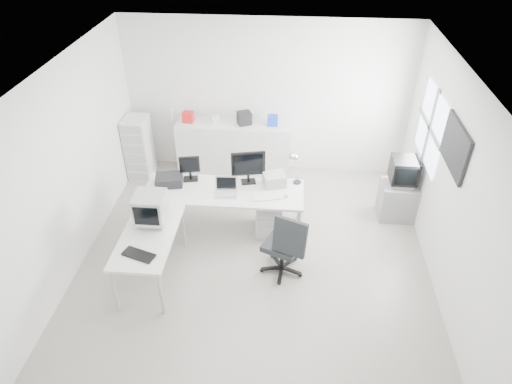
# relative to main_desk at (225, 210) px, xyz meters

# --- Properties ---
(floor) EXTENTS (5.00, 5.00, 0.01)m
(floor) POSITION_rel_main_desk_xyz_m (0.52, -0.56, -0.38)
(floor) COLOR beige
(floor) RESTS_ON ground
(ceiling) EXTENTS (5.00, 5.00, 0.01)m
(ceiling) POSITION_rel_main_desk_xyz_m (0.52, -0.56, 2.42)
(ceiling) COLOR white
(ceiling) RESTS_ON back_wall
(back_wall) EXTENTS (5.00, 0.02, 2.80)m
(back_wall) POSITION_rel_main_desk_xyz_m (0.52, 1.94, 1.02)
(back_wall) COLOR silver
(back_wall) RESTS_ON floor
(left_wall) EXTENTS (0.02, 5.00, 2.80)m
(left_wall) POSITION_rel_main_desk_xyz_m (-1.98, -0.56, 1.02)
(left_wall) COLOR silver
(left_wall) RESTS_ON floor
(right_wall) EXTENTS (0.02, 5.00, 2.80)m
(right_wall) POSITION_rel_main_desk_xyz_m (3.02, -0.56, 1.02)
(right_wall) COLOR silver
(right_wall) RESTS_ON floor
(window) EXTENTS (0.02, 1.20, 1.10)m
(window) POSITION_rel_main_desk_xyz_m (3.00, 0.64, 1.23)
(window) COLOR white
(window) RESTS_ON right_wall
(wall_picture) EXTENTS (0.04, 0.90, 0.60)m
(wall_picture) POSITION_rel_main_desk_xyz_m (2.99, -0.46, 1.52)
(wall_picture) COLOR black
(wall_picture) RESTS_ON right_wall
(main_desk) EXTENTS (2.40, 0.80, 0.75)m
(main_desk) POSITION_rel_main_desk_xyz_m (0.00, 0.00, 0.00)
(main_desk) COLOR silver
(main_desk) RESTS_ON floor
(side_desk) EXTENTS (0.70, 1.40, 0.75)m
(side_desk) POSITION_rel_main_desk_xyz_m (-0.85, -1.10, 0.00)
(side_desk) COLOR silver
(side_desk) RESTS_ON floor
(drawer_pedestal) EXTENTS (0.40, 0.50, 0.60)m
(drawer_pedestal) POSITION_rel_main_desk_xyz_m (0.70, 0.05, -0.08)
(drawer_pedestal) COLOR silver
(drawer_pedestal) RESTS_ON floor
(inkjet_printer) EXTENTS (0.45, 0.38, 0.14)m
(inkjet_printer) POSITION_rel_main_desk_xyz_m (-0.85, 0.10, 0.45)
(inkjet_printer) COLOR black
(inkjet_printer) RESTS_ON main_desk
(lcd_monitor_small) EXTENTS (0.34, 0.24, 0.39)m
(lcd_monitor_small) POSITION_rel_main_desk_xyz_m (-0.55, 0.25, 0.57)
(lcd_monitor_small) COLOR black
(lcd_monitor_small) RESTS_ON main_desk
(lcd_monitor_large) EXTENTS (0.55, 0.31, 0.53)m
(lcd_monitor_large) POSITION_rel_main_desk_xyz_m (0.35, 0.25, 0.64)
(lcd_monitor_large) COLOR black
(lcd_monitor_large) RESTS_ON main_desk
(laptop) EXTENTS (0.31, 0.32, 0.20)m
(laptop) POSITION_rel_main_desk_xyz_m (0.05, -0.10, 0.47)
(laptop) COLOR #B7B7BA
(laptop) RESTS_ON main_desk
(white_keyboard) EXTENTS (0.44, 0.22, 0.02)m
(white_keyboard) POSITION_rel_main_desk_xyz_m (0.65, -0.15, 0.38)
(white_keyboard) COLOR silver
(white_keyboard) RESTS_ON main_desk
(white_mouse) EXTENTS (0.07, 0.07, 0.07)m
(white_mouse) POSITION_rel_main_desk_xyz_m (0.95, -0.10, 0.41)
(white_mouse) COLOR silver
(white_mouse) RESTS_ON main_desk
(laser_printer) EXTENTS (0.39, 0.36, 0.18)m
(laser_printer) POSITION_rel_main_desk_xyz_m (0.75, 0.22, 0.47)
(laser_printer) COLOR #9D9D9D
(laser_printer) RESTS_ON main_desk
(desk_lamp) EXTENTS (0.17, 0.17, 0.48)m
(desk_lamp) POSITION_rel_main_desk_xyz_m (1.10, 0.30, 0.61)
(desk_lamp) COLOR silver
(desk_lamp) RESTS_ON main_desk
(crt_monitor) EXTENTS (0.36, 0.36, 0.41)m
(crt_monitor) POSITION_rel_main_desk_xyz_m (-0.85, -0.85, 0.58)
(crt_monitor) COLOR #B7B7BA
(crt_monitor) RESTS_ON side_desk
(black_keyboard) EXTENTS (0.45, 0.29, 0.03)m
(black_keyboard) POSITION_rel_main_desk_xyz_m (-0.85, -1.50, 0.39)
(black_keyboard) COLOR black
(black_keyboard) RESTS_ON side_desk
(office_chair) EXTENTS (0.81, 0.81, 1.07)m
(office_chair) POSITION_rel_main_desk_xyz_m (0.93, -0.84, 0.16)
(office_chair) COLOR #232628
(office_chair) RESTS_ON floor
(tv_cabinet) EXTENTS (0.57, 0.47, 0.62)m
(tv_cabinet) POSITION_rel_main_desk_xyz_m (2.74, 0.58, -0.06)
(tv_cabinet) COLOR gray
(tv_cabinet) RESTS_ON floor
(crt_tv) EXTENTS (0.50, 0.48, 0.45)m
(crt_tv) POSITION_rel_main_desk_xyz_m (2.74, 0.58, 0.47)
(crt_tv) COLOR black
(crt_tv) RESTS_ON tv_cabinet
(sideboard) EXTENTS (2.04, 0.51, 1.02)m
(sideboard) POSITION_rel_main_desk_xyz_m (-0.06, 1.68, 0.13)
(sideboard) COLOR silver
(sideboard) RESTS_ON floor
(clutter_box_a) EXTENTS (0.19, 0.17, 0.18)m
(clutter_box_a) POSITION_rel_main_desk_xyz_m (-0.86, 1.68, 0.74)
(clutter_box_a) COLOR red
(clutter_box_a) RESTS_ON sideboard
(clutter_box_b) EXTENTS (0.14, 0.12, 0.12)m
(clutter_box_b) POSITION_rel_main_desk_xyz_m (-0.36, 1.68, 0.71)
(clutter_box_b) COLOR silver
(clutter_box_b) RESTS_ON sideboard
(clutter_box_c) EXTENTS (0.29, 0.28, 0.22)m
(clutter_box_c) POSITION_rel_main_desk_xyz_m (0.14, 1.68, 0.76)
(clutter_box_c) COLOR black
(clutter_box_c) RESTS_ON sideboard
(clutter_box_d) EXTENTS (0.18, 0.16, 0.18)m
(clutter_box_d) POSITION_rel_main_desk_xyz_m (0.64, 1.68, 0.73)
(clutter_box_d) COLOR blue
(clutter_box_d) RESTS_ON sideboard
(clutter_bottle) EXTENTS (0.07, 0.07, 0.22)m
(clutter_bottle) POSITION_rel_main_desk_xyz_m (-1.16, 1.72, 0.75)
(clutter_bottle) COLOR silver
(clutter_bottle) RESTS_ON sideboard
(filing_cabinet) EXTENTS (0.41, 0.49, 1.17)m
(filing_cabinet) POSITION_rel_main_desk_xyz_m (-1.76, 1.43, 0.21)
(filing_cabinet) COLOR silver
(filing_cabinet) RESTS_ON floor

